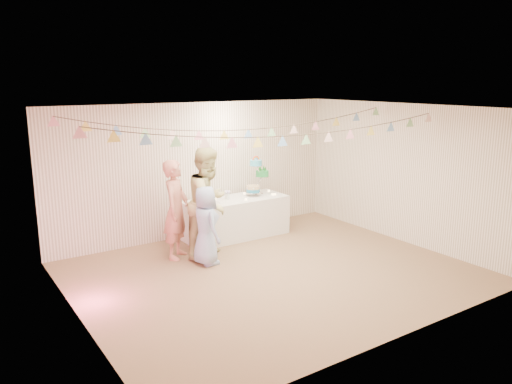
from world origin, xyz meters
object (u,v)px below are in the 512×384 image
person_adult_b (209,203)px  cake_stand (257,177)px  table (236,217)px  person_adult_a (176,209)px  person_child (206,226)px

person_adult_b → cake_stand: bearing=-5.7°
table → cake_stand: bearing=5.2°
person_adult_a → person_child: 0.65m
person_adult_b → table: bearing=4.0°
table → person_adult_b: person_adult_b is taller
table → person_child: (-1.19, -1.00, 0.28)m
table → person_adult_a: bearing=-163.1°
person_adult_b → person_child: 0.48m
person_adult_a → person_child: (0.27, -0.56, -0.19)m
table → person_adult_a: (-1.46, -0.44, 0.47)m
table → cake_stand: 0.92m
cake_stand → person_adult_b: person_adult_b is taller
person_adult_a → person_adult_b: size_ratio=0.89×
table → cake_stand: cake_stand is taller
person_adult_a → table: bearing=-29.0°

